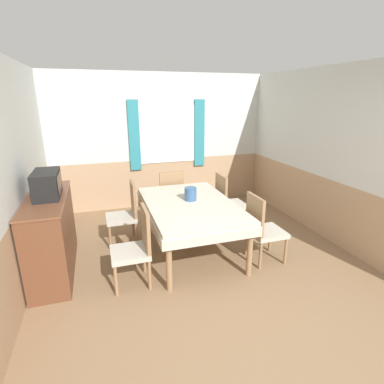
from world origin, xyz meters
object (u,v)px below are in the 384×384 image
chair_head_window (170,195)px  vase (190,194)px  chair_left_far (126,212)px  sideboard (52,234)px  chair_right_near (262,227)px  chair_left_near (136,246)px  tv (47,184)px  chair_right_far (228,201)px  dining_table (190,209)px

chair_head_window → vase: 1.13m
chair_left_far → sideboard: 1.10m
chair_right_near → chair_left_near: bearing=-90.0°
vase → tv: bearing=-178.7°
chair_right_far → chair_left_far: (-1.68, 0.00, 0.00)m
sideboard → vase: bearing=1.6°
dining_table → chair_right_near: (0.84, -0.56, -0.15)m
chair_head_window → sideboard: size_ratio=0.64×
tv → chair_right_far: bearing=10.9°
chair_right_far → sideboard: size_ratio=0.64×
chair_head_window → sideboard: bearing=-148.2°
dining_table → tv: tv is taller
vase → chair_left_far: bearing=152.1°
chair_left_far → tv: size_ratio=1.75×
chair_left_far → chair_head_window: same height
chair_left_near → chair_left_far: bearing=0.0°
sideboard → chair_left_far: bearing=28.0°
chair_left_near → chair_right_near: size_ratio=1.00×
dining_table → chair_head_window: 1.17m
sideboard → tv: tv is taller
sideboard → chair_left_near: bearing=-31.7°
chair_left_near → chair_left_far: 1.11m
chair_right_near → vase: size_ratio=5.10×
chair_right_far → vase: (-0.80, -0.46, 0.35)m
dining_table → tv: bearing=178.3°
chair_right_near → vase: chair_right_near is taller
vase → dining_table: bearing=-112.5°
chair_right_near → tv: tv is taller
dining_table → vase: 0.22m
chair_head_window → vase: (0.04, -1.07, 0.35)m
chair_right_far → chair_head_window: size_ratio=1.00×
chair_right_near → chair_left_far: (-1.68, 1.11, 0.00)m
dining_table → tv: 1.85m
tv → chair_left_near: bearing=-33.0°
dining_table → chair_head_window: chair_head_window is taller
chair_left_far → vase: 1.05m
chair_right_far → sideboard: 2.70m
chair_left_near → dining_table: bearing=-56.4°
chair_left_far → sideboard: size_ratio=0.64×
chair_right_far → chair_head_window: (-0.84, 0.61, 0.00)m
chair_head_window → sideboard: (-1.81, -1.12, 0.01)m
dining_table → chair_right_near: chair_right_near is taller
chair_left_near → chair_right_far: (1.68, 1.11, 0.00)m
chair_head_window → vase: size_ratio=5.10×
tv → sideboard: bearing=-161.9°
chair_right_near → vase: bearing=-129.2°
chair_head_window → tv: (-1.78, -1.11, 0.66)m
chair_left_far → chair_head_window: (0.84, 0.61, 0.00)m
chair_right_far → sideboard: bearing=-79.0°
chair_head_window → vase: chair_head_window is taller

